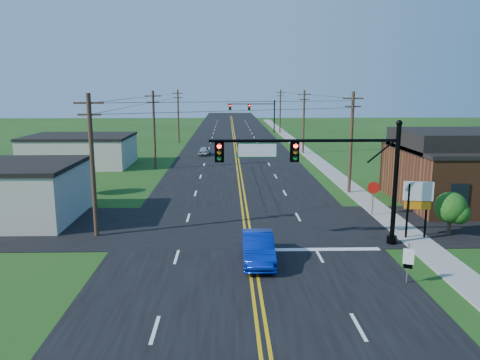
{
  "coord_description": "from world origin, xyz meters",
  "views": [
    {
      "loc": [
        -1.14,
        -18.81,
        9.29
      ],
      "look_at": [
        -0.35,
        10.0,
        3.61
      ],
      "focal_mm": 35.0,
      "sensor_mm": 36.0,
      "label": 1
    }
  ],
  "objects_px": {
    "blue_car": "(258,248)",
    "route_sign": "(408,260)",
    "signal_mast_main": "(321,167)",
    "signal_mast_far": "(254,111)",
    "stop_sign": "(373,191)"
  },
  "relations": [
    {
      "from": "signal_mast_main",
      "to": "stop_sign",
      "type": "xyz_separation_m",
      "value": [
        5.21,
        6.32,
        -2.89
      ]
    },
    {
      "from": "signal_mast_main",
      "to": "signal_mast_far",
      "type": "xyz_separation_m",
      "value": [
        0.1,
        72.0,
        -0.2
      ]
    },
    {
      "from": "blue_car",
      "to": "signal_mast_main",
      "type": "bearing_deg",
      "value": 36.5
    },
    {
      "from": "route_sign",
      "to": "stop_sign",
      "type": "bearing_deg",
      "value": 104.67
    },
    {
      "from": "stop_sign",
      "to": "blue_car",
      "type": "bearing_deg",
      "value": -120.67
    },
    {
      "from": "signal_mast_main",
      "to": "route_sign",
      "type": "height_order",
      "value": "signal_mast_main"
    },
    {
      "from": "signal_mast_far",
      "to": "route_sign",
      "type": "bearing_deg",
      "value": -87.75
    },
    {
      "from": "route_sign",
      "to": "blue_car",
      "type": "bearing_deg",
      "value": -179.2
    },
    {
      "from": "signal_mast_far",
      "to": "stop_sign",
      "type": "relative_size",
      "value": 4.25
    },
    {
      "from": "signal_mast_far",
      "to": "stop_sign",
      "type": "bearing_deg",
      "value": -85.55
    },
    {
      "from": "blue_car",
      "to": "route_sign",
      "type": "xyz_separation_m",
      "value": [
        7.01,
        -3.04,
        0.41
      ]
    },
    {
      "from": "blue_car",
      "to": "route_sign",
      "type": "distance_m",
      "value": 7.65
    },
    {
      "from": "signal_mast_far",
      "to": "blue_car",
      "type": "relative_size",
      "value": 2.32
    },
    {
      "from": "signal_mast_main",
      "to": "signal_mast_far",
      "type": "relative_size",
      "value": 1.03
    },
    {
      "from": "signal_mast_main",
      "to": "route_sign",
      "type": "xyz_separation_m",
      "value": [
        3.16,
        -5.84,
        -3.56
      ]
    }
  ]
}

